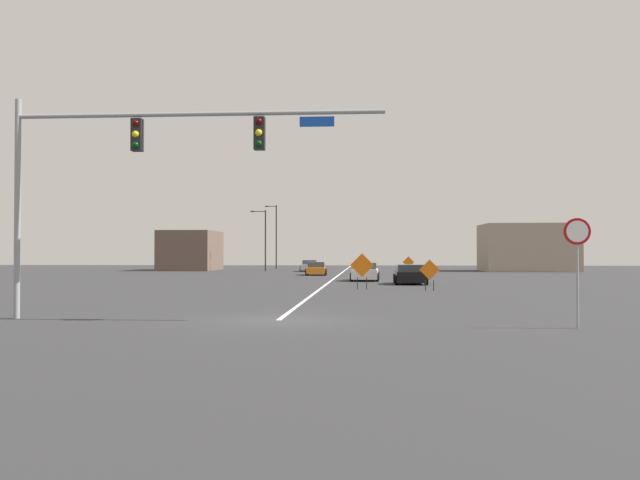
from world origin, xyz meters
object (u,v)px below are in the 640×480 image
object	(u,v)px
street_lamp_near_left	(275,234)
street_lamp_near_right	(264,237)
stop_sign	(577,251)
traffic_signal_assembly	(136,154)
car_silver_mid	(310,266)
car_orange_approaching	(316,269)
construction_sign_right_shoulder	(430,271)
car_black_distant	(410,275)
construction_sign_left_lane	(362,267)
construction_sign_median_near	(408,263)
car_white_near	(365,272)

from	to	relation	value
street_lamp_near_left	street_lamp_near_right	distance (m)	10.13
street_lamp_near_right	stop_sign	bearing A→B (deg)	-73.00
traffic_signal_assembly	car_silver_mid	bearing A→B (deg)	89.22
car_orange_approaching	car_silver_mid	distance (m)	13.19
construction_sign_right_shoulder	street_lamp_near_right	bearing A→B (deg)	111.21
stop_sign	street_lamp_near_right	size ratio (longest dim) A/B	0.44
construction_sign_right_shoulder	car_orange_approaching	distance (m)	27.23
street_lamp_near_left	car_silver_mid	world-z (taller)	street_lamp_near_left
street_lamp_near_left	car_orange_approaching	bearing A→B (deg)	-73.39
construction_sign_right_shoulder	car_black_distant	size ratio (longest dim) A/B	0.41
street_lamp_near_right	construction_sign_left_lane	distance (m)	40.38
construction_sign_median_near	stop_sign	bearing A→B (deg)	-87.56
traffic_signal_assembly	car_black_distant	xyz separation A→B (m)	(10.26, 25.19, -4.66)
street_lamp_near_right	car_orange_approaching	world-z (taller)	street_lamp_near_right
construction_sign_right_shoulder	car_white_near	world-z (taller)	construction_sign_right_shoulder
stop_sign	construction_sign_median_near	xyz separation A→B (m)	(-2.03, 47.56, -1.08)
street_lamp_near_left	car_silver_mid	bearing A→B (deg)	-63.75
car_white_near	car_orange_approaching	world-z (taller)	car_white_near
construction_sign_left_lane	car_silver_mid	size ratio (longest dim) A/B	0.46
street_lamp_near_left	car_orange_approaching	xyz separation A→B (m)	(7.21, -24.16, -3.97)
construction_sign_median_near	car_white_near	world-z (taller)	construction_sign_median_near
car_black_distant	construction_sign_median_near	bearing A→B (deg)	87.04
stop_sign	car_white_near	bearing A→B (deg)	100.87
construction_sign_left_lane	car_white_near	size ratio (longest dim) A/B	0.46
traffic_signal_assembly	construction_sign_right_shoulder	distance (m)	20.82
car_black_distant	traffic_signal_assembly	bearing A→B (deg)	-112.17
construction_sign_right_shoulder	car_orange_approaching	xyz separation A→B (m)	(-8.37, 25.91, -0.50)
street_lamp_near_left	car_black_distant	world-z (taller)	street_lamp_near_left
car_white_near	stop_sign	bearing A→B (deg)	-79.13
car_orange_approaching	construction_sign_right_shoulder	bearing A→B (deg)	-72.10
street_lamp_near_right	construction_sign_left_lane	bearing A→B (deg)	-73.11
stop_sign	traffic_signal_assembly	bearing A→B (deg)	172.90
car_black_distant	construction_sign_left_lane	bearing A→B (deg)	-115.96
car_white_near	traffic_signal_assembly	bearing A→B (deg)	-103.27
car_silver_mid	car_black_distant	bearing A→B (deg)	-72.99
stop_sign	car_orange_approaching	xyz separation A→B (m)	(-10.86, 44.82, -1.60)
construction_sign_left_lane	car_white_near	world-z (taller)	construction_sign_left_lane
car_black_distant	car_white_near	size ratio (longest dim) A/B	0.94
street_lamp_near_left	stop_sign	bearing A→B (deg)	-75.32
construction_sign_median_near	car_black_distant	bearing A→B (deg)	-92.96
car_white_near	car_black_distant	bearing A→B (deg)	-59.90
construction_sign_median_near	car_black_distant	size ratio (longest dim) A/B	0.42
street_lamp_near_left	car_white_near	distance (m)	38.90
car_black_distant	car_silver_mid	distance (m)	32.47
traffic_signal_assembly	construction_sign_median_near	size ratio (longest dim) A/B	6.83
street_lamp_near_right	construction_sign_right_shoulder	size ratio (longest dim) A/B	4.03
traffic_signal_assembly	car_silver_mid	size ratio (longest dim) A/B	2.65
car_white_near	construction_sign_right_shoulder	bearing A→B (deg)	-74.45
construction_sign_right_shoulder	street_lamp_near_left	bearing A→B (deg)	107.28
car_black_distant	car_orange_approaching	world-z (taller)	car_black_distant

